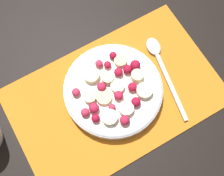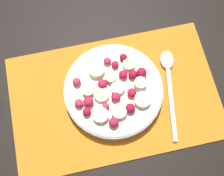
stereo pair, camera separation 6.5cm
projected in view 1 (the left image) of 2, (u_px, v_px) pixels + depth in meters
ground_plane at (115, 96)px, 0.68m from camera, size 3.00×3.00×0.00m
placemat at (115, 96)px, 0.68m from camera, size 0.45×0.28×0.01m
fruit_bowl at (112, 91)px, 0.66m from camera, size 0.21×0.21×0.05m
spoon at (159, 60)px, 0.70m from camera, size 0.06×0.21×0.01m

